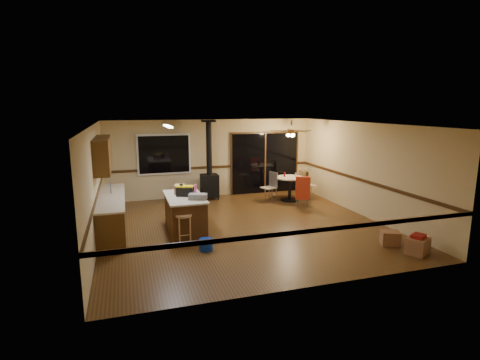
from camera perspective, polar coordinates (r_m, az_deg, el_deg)
name	(u,v)px	position (r m, az deg, el deg)	size (l,w,h in m)	color
floor	(243,226)	(9.71, 0.53, -7.00)	(7.00, 7.00, 0.00)	#4E3115
ceiling	(244,124)	(9.23, 0.56, 8.52)	(7.00, 7.00, 0.00)	silver
wall_back	(212,158)	(12.72, -4.28, 3.33)	(7.00, 7.00, 0.00)	tan
wall_front	(309,214)	(6.23, 10.45, -5.10)	(7.00, 7.00, 0.00)	tan
wall_left	(95,185)	(8.98, -21.25, -0.69)	(7.00, 7.00, 0.00)	tan
wall_right	(363,170)	(10.96, 18.26, 1.53)	(7.00, 7.00, 0.00)	tan
chair_rail	(244,188)	(9.44, 0.54, -1.23)	(7.00, 7.00, 0.08)	#3D240F
window	(164,154)	(12.39, -11.49, 3.86)	(1.72, 0.10, 1.32)	black
sliding_door	(265,163)	(13.26, 3.82, 2.56)	(2.52, 0.10, 2.10)	black
lower_cabinets	(112,215)	(9.65, -18.92, -5.07)	(0.60, 3.00, 0.86)	#583716
countertop	(111,197)	(9.54, -19.09, -2.47)	(0.64, 3.04, 0.04)	beige
upper_cabinets	(103,154)	(9.56, -20.19, 3.71)	(0.35, 2.00, 0.80)	#583716
kitchen_island	(185,214)	(9.25, -8.39, -5.12)	(0.88, 1.68, 0.90)	#4D2D13
wood_stove	(209,177)	(12.33, -4.68, 0.39)	(0.55, 0.50, 2.52)	black
ceiling_fan	(291,133)	(12.02, 7.82, 7.17)	(0.24, 0.24, 0.55)	brown
fluorescent_strip	(168,126)	(9.15, -10.94, 8.04)	(0.10, 1.20, 0.04)	white
toolbox_grey	(198,197)	(8.75, -6.44, -2.53)	(0.42, 0.23, 0.13)	slate
toolbox_black	(185,191)	(9.11, -8.36, -1.74)	(0.40, 0.21, 0.22)	black
toolbox_yellow_lid	(185,186)	(9.08, -8.38, -0.96)	(0.40, 0.21, 0.03)	gold
box_on_island	(180,189)	(9.41, -9.18, -1.37)	(0.24, 0.32, 0.22)	brown
bottle_dark	(181,190)	(9.12, -8.92, -1.51)	(0.08, 0.08, 0.29)	black
bottle_pink	(195,189)	(9.41, -6.81, -1.32)	(0.07, 0.07, 0.21)	#D84C8C
bottle_white	(178,190)	(9.41, -9.44, -1.47)	(0.06, 0.06, 0.18)	white
bar_stool	(184,229)	(8.53, -8.53, -7.37)	(0.36, 0.36, 0.66)	tan
blue_bucket	(206,245)	(8.13, -5.21, -9.79)	(0.30, 0.30, 0.25)	#0C2FB0
dining_table	(290,184)	(12.25, 7.62, -0.68)	(0.94, 0.94, 0.78)	black
glass_red	(285,174)	(12.22, 6.82, 0.86)	(0.06, 0.06, 0.16)	#590C14
glass_cream	(296,175)	(12.22, 8.52, 0.77)	(0.06, 0.06, 0.14)	beige
chair_left	(271,183)	(12.13, 4.79, -0.48)	(0.51, 0.51, 0.51)	#BBAB8B
chair_near	(303,188)	(11.49, 9.55, -1.21)	(0.57, 0.59, 0.70)	#BBAB8B
chair_right	(304,181)	(12.49, 9.72, -0.22)	(0.50, 0.46, 0.70)	#BBAB8B
box_under_window	(180,195)	(12.32, -9.10, -2.25)	(0.50, 0.40, 0.40)	brown
box_corner_a	(418,246)	(8.74, 25.44, -9.03)	(0.45, 0.38, 0.34)	brown
box_corner_b	(390,238)	(9.03, 21.91, -8.20)	(0.39, 0.33, 0.31)	brown
box_small_red	(419,236)	(8.67, 25.56, -7.72)	(0.28, 0.24, 0.08)	maroon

